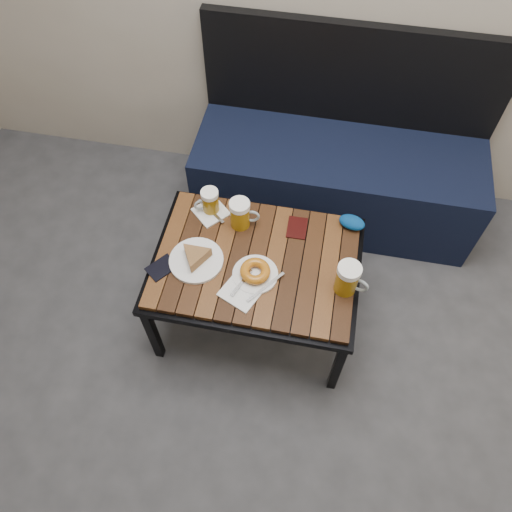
% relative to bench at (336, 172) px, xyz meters
% --- Properties ---
extents(room_shell, '(4.00, 4.00, 4.00)m').
position_rel_bench_xyz_m(room_shell, '(-0.08, -1.26, 1.48)').
color(room_shell, gray).
rests_on(room_shell, ground).
extents(bench, '(1.40, 0.50, 0.95)m').
position_rel_bench_xyz_m(bench, '(0.00, 0.00, 0.00)').
color(bench, black).
rests_on(bench, ground).
extents(cafe_table, '(0.84, 0.62, 0.47)m').
position_rel_bench_xyz_m(cafe_table, '(-0.28, -0.73, 0.16)').
color(cafe_table, black).
rests_on(cafe_table, ground).
extents(beer_mug_left, '(0.11, 0.09, 0.12)m').
position_rel_bench_xyz_m(beer_mug_left, '(-0.51, -0.52, 0.26)').
color(beer_mug_left, '#90650B').
rests_on(beer_mug_left, cafe_table).
extents(beer_mug_centre, '(0.13, 0.09, 0.14)m').
position_rel_bench_xyz_m(beer_mug_centre, '(-0.37, -0.56, 0.27)').
color(beer_mug_centre, '#90650B').
rests_on(beer_mug_centre, cafe_table).
extents(beer_mug_right, '(0.14, 0.11, 0.15)m').
position_rel_bench_xyz_m(beer_mug_right, '(0.09, -0.79, 0.27)').
color(beer_mug_right, '#90650B').
rests_on(beer_mug_right, cafe_table).
extents(plate_pie, '(0.22, 0.22, 0.06)m').
position_rel_bench_xyz_m(plate_pie, '(-0.51, -0.78, 0.22)').
color(plate_pie, white).
rests_on(plate_pie, cafe_table).
extents(plate_bagel, '(0.20, 0.22, 0.05)m').
position_rel_bench_xyz_m(plate_bagel, '(-0.27, -0.80, 0.22)').
color(plate_bagel, white).
rests_on(plate_bagel, cafe_table).
extents(napkin_left, '(0.18, 0.18, 0.01)m').
position_rel_bench_xyz_m(napkin_left, '(-0.51, -0.53, 0.20)').
color(napkin_left, white).
rests_on(napkin_left, cafe_table).
extents(napkin_right, '(0.18, 0.17, 0.01)m').
position_rel_bench_xyz_m(napkin_right, '(-0.31, -0.89, 0.20)').
color(napkin_right, white).
rests_on(napkin_right, cafe_table).
extents(passport_navy, '(0.13, 0.14, 0.01)m').
position_rel_bench_xyz_m(passport_navy, '(-0.64, -0.84, 0.20)').
color(passport_navy, black).
rests_on(passport_navy, cafe_table).
extents(passport_burgundy, '(0.08, 0.11, 0.01)m').
position_rel_bench_xyz_m(passport_burgundy, '(-0.14, -0.54, 0.20)').
color(passport_burgundy, black).
rests_on(passport_burgundy, cafe_table).
extents(knit_pouch, '(0.12, 0.10, 0.05)m').
position_rel_bench_xyz_m(knit_pouch, '(0.08, -0.48, 0.22)').
color(knit_pouch, '#040E73').
rests_on(knit_pouch, cafe_table).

